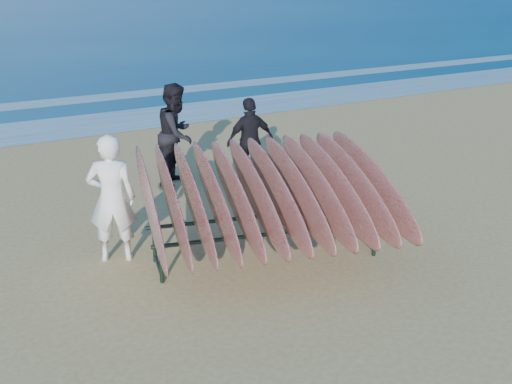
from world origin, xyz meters
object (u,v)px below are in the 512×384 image
surfboard_rack (266,193)px  person_dark_a (177,134)px  person_dark_b (250,141)px  person_white (112,199)px

surfboard_rack → person_dark_a: bearing=99.1°
surfboard_rack → person_dark_b: 3.42m
person_white → person_dark_b: 3.87m
person_dark_b → surfboard_rack: bearing=66.5°
surfboard_rack → person_dark_a: (0.40, 3.74, -0.03)m
person_dark_a → person_dark_b: bearing=-73.0°
person_white → person_dark_b: size_ratio=1.10×
person_white → person_dark_a: size_ratio=0.95×
person_dark_b → person_dark_a: bearing=-27.5°
person_dark_a → surfboard_rack: bearing=-137.9°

